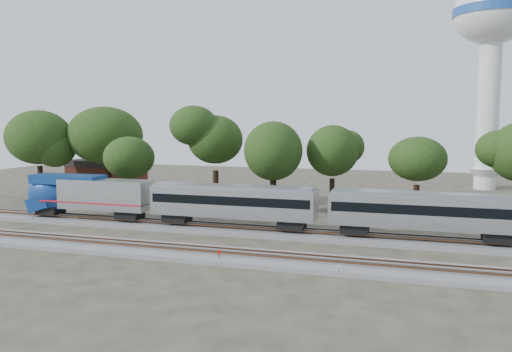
# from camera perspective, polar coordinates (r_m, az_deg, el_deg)

# --- Properties ---
(ground) EXTENTS (160.00, 160.00, 0.00)m
(ground) POSITION_cam_1_polar(r_m,az_deg,el_deg) (46.80, -3.18, -8.00)
(ground) COLOR #383328
(ground) RESTS_ON ground
(track_far) EXTENTS (160.00, 5.00, 0.73)m
(track_far) POSITION_cam_1_polar(r_m,az_deg,el_deg) (52.28, -0.91, -6.26)
(track_far) COLOR slate
(track_far) RESTS_ON ground
(track_near) EXTENTS (160.00, 5.00, 0.73)m
(track_near) POSITION_cam_1_polar(r_m,az_deg,el_deg) (43.14, -5.03, -8.95)
(track_near) COLOR slate
(track_near) RESTS_ON ground
(switch_stand_red) EXTENTS (0.34, 0.15, 1.11)m
(switch_stand_red) POSITION_cam_1_polar(r_m,az_deg,el_deg) (41.14, -4.23, -8.97)
(switch_stand_red) COLOR #512D19
(switch_stand_red) RESTS_ON ground
(switch_stand_white) EXTENTS (0.29, 0.08, 0.91)m
(switch_stand_white) POSITION_cam_1_polar(r_m,az_deg,el_deg) (38.16, 9.43, -10.44)
(switch_stand_white) COLOR #512D19
(switch_stand_white) RESTS_ON ground
(switch_lever) EXTENTS (0.55, 0.40, 0.30)m
(switch_lever) POSITION_cam_1_polar(r_m,az_deg,el_deg) (40.06, 2.88, -10.20)
(switch_lever) COLOR #512D19
(switch_lever) RESTS_ON ground
(water_tower) EXTENTS (12.66, 12.66, 35.05)m
(water_tower) POSITION_cam_1_polar(r_m,az_deg,el_deg) (95.12, 25.34, 14.34)
(water_tower) COLOR silver
(water_tower) RESTS_ON ground
(brick_building) EXTENTS (12.75, 10.34, 5.38)m
(brick_building) POSITION_cam_1_polar(r_m,az_deg,el_deg) (85.49, -16.72, 0.01)
(brick_building) COLOR maroon
(brick_building) RESTS_ON ground
(tree_0) EXTENTS (9.39, 9.39, 13.24)m
(tree_0) POSITION_cam_1_polar(r_m,az_deg,el_deg) (80.74, -23.60, 4.05)
(tree_0) COLOR black
(tree_0) RESTS_ON ground
(tree_1) EXTENTS (9.67, 9.67, 13.64)m
(tree_1) POSITION_cam_1_polar(r_m,az_deg,el_deg) (78.24, -16.88, 4.45)
(tree_1) COLOR black
(tree_1) RESTS_ON ground
(tree_2) EXTENTS (6.83, 6.83, 9.63)m
(tree_2) POSITION_cam_1_polar(r_m,az_deg,el_deg) (69.35, -14.30, 2.03)
(tree_2) COLOR black
(tree_2) RESTS_ON ground
(tree_3) EXTENTS (9.27, 9.27, 13.07)m
(tree_3) POSITION_cam_1_polar(r_m,az_deg,el_deg) (68.03, -4.66, 4.15)
(tree_3) COLOR black
(tree_3) RESTS_ON ground
(tree_4) EXTENTS (8.06, 8.06, 11.36)m
(tree_4) POSITION_cam_1_polar(r_m,az_deg,el_deg) (61.66, 1.99, 2.86)
(tree_4) COLOR black
(tree_4) RESTS_ON ground
(tree_5) EXTENTS (7.96, 7.96, 11.22)m
(tree_5) POSITION_cam_1_polar(r_m,az_deg,el_deg) (64.75, 8.75, 2.86)
(tree_5) COLOR black
(tree_5) RESTS_ON ground
(tree_6) EXTENTS (7.09, 7.09, 10.00)m
(tree_6) POSITION_cam_1_polar(r_m,az_deg,el_deg) (64.24, 17.97, 1.84)
(tree_6) COLOR black
(tree_6) RESTS_ON ground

